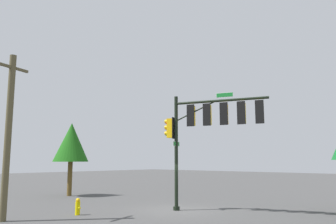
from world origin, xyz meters
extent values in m
plane|color=#444343|center=(0.00, 0.00, 0.00)|extent=(120.00, 120.00, 0.00)
cylinder|color=black|center=(0.00, 0.00, 3.18)|extent=(0.20, 0.20, 6.36)
cylinder|color=black|center=(0.00, 0.00, 0.10)|extent=(0.36, 0.36, 0.20)
cylinder|color=black|center=(2.45, 0.83, 5.95)|extent=(4.94, 1.79, 0.14)
cylinder|color=black|center=(1.10, 0.37, 5.45)|extent=(2.26, 0.83, 1.07)
cube|color=yellow|center=(0.89, 0.30, 5.20)|extent=(0.42, 0.44, 1.10)
cube|color=black|center=(0.95, 0.11, 5.20)|extent=(0.43, 0.18, 1.22)
sphere|color=#FF2018|center=(0.83, 0.49, 5.54)|extent=(0.22, 0.22, 0.22)
cylinder|color=yellow|center=(0.81, 0.55, 5.59)|extent=(0.26, 0.21, 0.23)
sphere|color=#855607|center=(0.83, 0.49, 5.20)|extent=(0.22, 0.22, 0.22)
cylinder|color=yellow|center=(0.81, 0.55, 5.25)|extent=(0.26, 0.21, 0.23)
sphere|color=#0B621E|center=(0.83, 0.49, 4.86)|extent=(0.22, 0.22, 0.22)
cylinder|color=yellow|center=(0.81, 0.55, 4.91)|extent=(0.26, 0.21, 0.23)
cube|color=gold|center=(1.78, 0.60, 5.20)|extent=(0.41, 0.44, 1.10)
cube|color=black|center=(1.84, 0.41, 5.20)|extent=(0.43, 0.17, 1.22)
sphere|color=#FF2018|center=(1.72, 0.79, 5.54)|extent=(0.22, 0.22, 0.22)
cylinder|color=gold|center=(1.70, 0.85, 5.59)|extent=(0.26, 0.20, 0.23)
sphere|color=#855607|center=(1.72, 0.79, 5.20)|extent=(0.22, 0.22, 0.22)
cylinder|color=gold|center=(1.70, 0.85, 5.25)|extent=(0.26, 0.20, 0.23)
sphere|color=#0B621E|center=(1.72, 0.79, 4.86)|extent=(0.22, 0.22, 0.22)
cylinder|color=gold|center=(1.70, 0.85, 4.91)|extent=(0.26, 0.20, 0.23)
cube|color=gold|center=(2.67, 0.90, 5.20)|extent=(0.42, 0.44, 1.10)
cube|color=black|center=(2.73, 0.72, 5.20)|extent=(0.43, 0.18, 1.22)
sphere|color=#FF2018|center=(2.60, 1.09, 5.54)|extent=(0.22, 0.22, 0.22)
cylinder|color=gold|center=(2.58, 1.15, 5.59)|extent=(0.26, 0.21, 0.23)
sphere|color=#855607|center=(2.60, 1.09, 5.20)|extent=(0.22, 0.22, 0.22)
cylinder|color=gold|center=(2.58, 1.15, 5.25)|extent=(0.26, 0.21, 0.23)
sphere|color=#0B621E|center=(2.60, 1.09, 4.86)|extent=(0.22, 0.22, 0.22)
cylinder|color=gold|center=(2.58, 1.15, 4.91)|extent=(0.26, 0.21, 0.23)
cube|color=yellow|center=(3.56, 1.21, 5.20)|extent=(0.41, 0.43, 1.10)
cube|color=black|center=(3.61, 1.01, 5.20)|extent=(0.43, 0.16, 1.22)
sphere|color=#FF2018|center=(3.50, 1.40, 5.54)|extent=(0.22, 0.22, 0.22)
cylinder|color=yellow|center=(3.49, 1.46, 5.59)|extent=(0.26, 0.20, 0.23)
sphere|color=#855607|center=(3.50, 1.40, 5.20)|extent=(0.22, 0.22, 0.22)
cylinder|color=yellow|center=(3.49, 1.46, 5.25)|extent=(0.26, 0.20, 0.23)
sphere|color=#0B621E|center=(3.50, 1.40, 4.86)|extent=(0.22, 0.22, 0.22)
cylinder|color=yellow|center=(3.49, 1.46, 4.91)|extent=(0.26, 0.20, 0.23)
cube|color=gold|center=(4.45, 1.51, 5.20)|extent=(0.41, 0.43, 1.10)
cube|color=black|center=(4.50, 1.32, 5.20)|extent=(0.43, 0.16, 1.22)
sphere|color=#FF2018|center=(4.39, 1.70, 5.54)|extent=(0.22, 0.22, 0.22)
cylinder|color=gold|center=(4.37, 1.76, 5.59)|extent=(0.26, 0.20, 0.23)
sphere|color=#855607|center=(4.39, 1.70, 5.20)|extent=(0.22, 0.22, 0.22)
cylinder|color=gold|center=(4.37, 1.76, 5.25)|extent=(0.26, 0.20, 0.23)
sphere|color=#0B621E|center=(4.39, 1.70, 4.86)|extent=(0.22, 0.22, 0.22)
cylinder|color=gold|center=(4.37, 1.76, 4.91)|extent=(0.26, 0.20, 0.23)
cube|color=#E8B00E|center=(-0.33, -0.11, 4.55)|extent=(0.44, 0.42, 1.10)
cube|color=black|center=(-0.14, -0.05, 4.55)|extent=(0.18, 0.43, 1.22)
sphere|color=#FF2018|center=(-0.52, -0.18, 4.89)|extent=(0.22, 0.22, 0.22)
cylinder|color=#E8B00E|center=(-0.58, -0.20, 4.94)|extent=(0.21, 0.26, 0.23)
sphere|color=#855607|center=(-0.52, -0.18, 4.55)|extent=(0.22, 0.22, 0.22)
cylinder|color=#E8B00E|center=(-0.58, -0.20, 4.60)|extent=(0.21, 0.26, 0.23)
sphere|color=#0B621E|center=(-0.52, -0.18, 4.21)|extent=(0.22, 0.22, 0.22)
cylinder|color=#E8B00E|center=(-0.58, -0.20, 4.26)|extent=(0.21, 0.26, 0.23)
cube|color=white|center=(2.69, 0.91, 6.25)|extent=(0.90, 0.32, 0.26)
cube|color=#18752B|center=(2.69, 0.91, 6.25)|extent=(0.86, 0.32, 0.22)
cube|color=white|center=(0.00, 0.00, 3.65)|extent=(0.32, 0.90, 0.26)
cube|color=#1E742C|center=(0.00, 0.00, 3.65)|extent=(0.32, 0.86, 0.22)
cylinder|color=brown|center=(-3.62, -7.85, 3.87)|extent=(0.31, 0.31, 7.74)
cube|color=brown|center=(-3.62, -7.85, 7.14)|extent=(0.62, 1.76, 0.12)
cylinder|color=#E0C705|center=(-2.67, -4.56, 0.33)|extent=(0.24, 0.24, 0.65)
sphere|color=yellow|center=(-2.67, -4.56, 0.72)|extent=(0.22, 0.22, 0.22)
cylinder|color=yellow|center=(-2.52, -4.56, 0.36)|extent=(0.12, 0.10, 0.10)
cylinder|color=brown|center=(-11.10, 0.28, 1.31)|extent=(0.35, 0.35, 2.62)
cone|color=#1B5B14|center=(-11.10, 0.28, 4.14)|extent=(2.73, 2.73, 3.04)
camera|label=1|loc=(12.47, -14.70, 2.73)|focal=36.35mm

